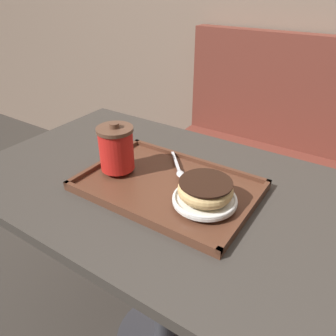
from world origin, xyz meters
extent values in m
cube|color=brown|center=(0.23, 0.84, 0.23)|extent=(1.37, 0.44, 0.45)
cube|color=brown|center=(0.23, 1.02, 0.73)|extent=(1.37, 0.08, 0.55)
cube|color=#38332D|center=(0.00, 0.00, 0.72)|extent=(1.09, 0.68, 0.03)
cylinder|color=#333338|center=(0.00, 0.00, 0.35)|extent=(0.08, 0.08, 0.70)
cube|color=#512D1E|center=(0.03, -0.02, 0.74)|extent=(0.45, 0.31, 0.01)
cube|color=#512D1E|center=(0.03, -0.17, 0.75)|extent=(0.45, 0.01, 0.01)
cube|color=#512D1E|center=(0.03, 0.13, 0.75)|extent=(0.45, 0.01, 0.01)
cube|color=#512D1E|center=(-0.19, -0.02, 0.75)|extent=(0.01, 0.31, 0.01)
cube|color=#512D1E|center=(0.25, -0.02, 0.75)|extent=(0.01, 0.31, 0.01)
cylinder|color=red|center=(-0.13, -0.04, 0.81)|extent=(0.09, 0.09, 0.11)
cylinder|color=brown|center=(-0.13, -0.04, 0.87)|extent=(0.10, 0.10, 0.01)
cylinder|color=brown|center=(-0.13, -0.04, 0.89)|extent=(0.03, 0.03, 0.01)
cylinder|color=white|center=(0.15, -0.05, 0.76)|extent=(0.16, 0.16, 0.01)
torus|color=white|center=(0.15, -0.05, 0.77)|extent=(0.15, 0.15, 0.01)
torus|color=#DBB270|center=(0.15, -0.05, 0.79)|extent=(0.13, 0.13, 0.04)
cylinder|color=black|center=(0.15, -0.05, 0.81)|extent=(0.13, 0.13, 0.00)
ellipsoid|color=silver|center=(0.04, 0.02, 0.76)|extent=(0.04, 0.04, 0.01)
cube|color=silver|center=(-0.01, 0.08, 0.76)|extent=(0.08, 0.09, 0.00)
camera|label=1|loc=(0.42, -0.62, 1.22)|focal=35.00mm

